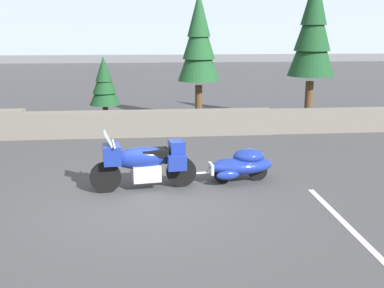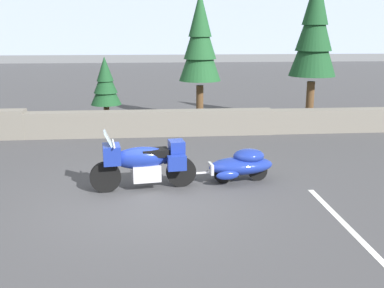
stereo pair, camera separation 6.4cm
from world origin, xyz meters
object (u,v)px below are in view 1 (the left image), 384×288
at_px(pine_tree_far_right, 104,83).
at_px(touring_motorcycle, 144,162).
at_px(pine_tree_secondary, 199,41).
at_px(pine_tree_tall, 313,30).
at_px(car_shaped_trailer, 241,164).

bearing_deg(pine_tree_far_right, touring_motorcycle, -78.03).
distance_m(pine_tree_secondary, pine_tree_far_right, 3.74).
xyz_separation_m(pine_tree_secondary, pine_tree_far_right, (-3.40, -0.64, -1.43)).
distance_m(touring_motorcycle, pine_tree_tall, 9.35).
bearing_deg(pine_tree_tall, car_shaped_trailer, -120.94).
xyz_separation_m(touring_motorcycle, car_shaped_trailer, (2.21, 0.30, -0.21)).
relative_size(car_shaped_trailer, pine_tree_secondary, 0.47).
relative_size(pine_tree_secondary, pine_tree_far_right, 1.91).
bearing_deg(pine_tree_secondary, car_shaped_trailer, -88.20).
bearing_deg(pine_tree_far_right, car_shaped_trailer, -60.27).
distance_m(touring_motorcycle, car_shaped_trailer, 2.24).
height_order(touring_motorcycle, car_shaped_trailer, touring_motorcycle).
relative_size(touring_motorcycle, pine_tree_tall, 0.43).
xyz_separation_m(car_shaped_trailer, pine_tree_far_right, (-3.62, 6.34, 1.15)).
bearing_deg(pine_tree_secondary, pine_tree_far_right, -169.28).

